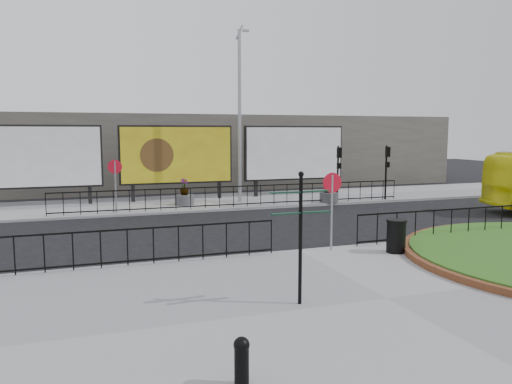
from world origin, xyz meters
name	(u,v)px	position (x,y,z in m)	size (l,w,h in m)	color
ground	(297,253)	(0.00, 0.00, 0.00)	(90.00, 90.00, 0.00)	black
pavement_near	(387,301)	(0.00, -5.00, 0.06)	(30.00, 10.00, 0.12)	gray
pavement_far	(208,202)	(0.00, 12.00, 0.06)	(44.00, 6.00, 0.12)	gray
railing_near_left	(101,249)	(-6.00, -0.30, 0.67)	(10.00, 0.10, 1.10)	black
railing_near_right	(469,222)	(6.50, -0.30, 0.67)	(9.00, 0.10, 1.10)	black
railing_far	(240,196)	(1.00, 9.30, 0.67)	(18.00, 0.10, 1.10)	black
speed_sign_far	(115,174)	(-5.00, 9.40, 1.92)	(0.64, 0.07, 2.47)	gray
speed_sign_near	(332,194)	(1.00, -0.40, 1.92)	(0.64, 0.07, 2.47)	gray
billboard_left	(38,157)	(-8.50, 12.97, 2.60)	(6.20, 0.31, 4.10)	black
billboard_mid	(177,155)	(-1.50, 12.97, 2.60)	(6.20, 0.31, 4.10)	black
billboard_right	(294,153)	(5.50, 12.97, 2.60)	(6.20, 0.31, 4.10)	black
lamp_post	(240,113)	(1.51, 11.00, 4.83)	(0.74, 0.18, 9.23)	gray
signal_pole_a	(338,165)	(6.50, 9.34, 2.10)	(0.22, 0.26, 3.00)	black
signal_pole_b	(387,164)	(9.50, 9.34, 2.10)	(0.22, 0.26, 3.00)	black
building_backdrop	(175,151)	(0.00, 22.00, 2.50)	(40.00, 10.00, 5.00)	#5C5851
fingerpost_sign	(301,225)	(-2.00, -4.67, 1.87)	(1.36, 0.22, 2.90)	black
bollard	(242,359)	(-4.26, -7.64, 0.53)	(0.24, 0.24, 0.75)	black
litter_bin	(396,236)	(2.75, -1.36, 0.64)	(0.62, 0.62, 1.03)	black
planter_a	(184,196)	(-1.50, 11.00, 0.57)	(0.98, 0.98, 1.36)	#4C4C4F
planter_c	(329,191)	(6.00, 9.40, 0.70)	(1.00, 1.00, 1.57)	#4C4C4F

